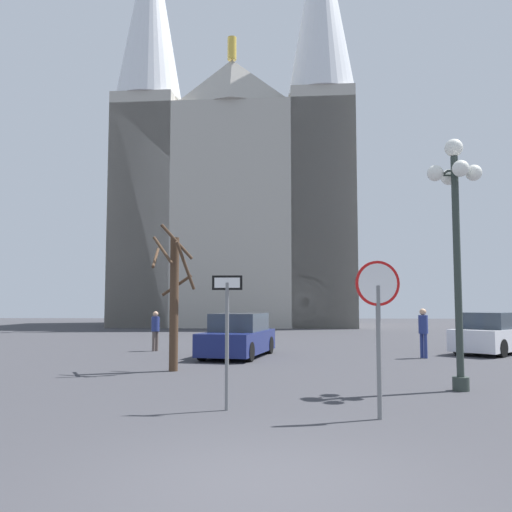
{
  "coord_description": "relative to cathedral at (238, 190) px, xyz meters",
  "views": [
    {
      "loc": [
        0.2,
        -6.09,
        1.93
      ],
      "look_at": [
        -1.01,
        20.6,
        4.15
      ],
      "focal_mm": 38.94,
      "sensor_mm": 36.0,
      "label": 1
    }
  ],
  "objects": [
    {
      "name": "pedestrian_walking",
      "position": [
        -1.39,
        -24.11,
        -10.44
      ],
      "size": [
        0.32,
        0.32,
        1.57
      ],
      "color": "#594C47",
      "rests_on": "ground"
    },
    {
      "name": "parked_car_far_white",
      "position": [
        11.76,
        -24.45,
        -10.66
      ],
      "size": [
        4.4,
        4.54,
        1.55
      ],
      "color": "silver",
      "rests_on": "ground"
    },
    {
      "name": "street_lamp",
      "position": [
        7.53,
        -33.57,
        -7.56
      ],
      "size": [
        1.22,
        1.22,
        5.62
      ],
      "color": "#2D3833",
      "rests_on": "ground"
    },
    {
      "name": "one_way_arrow_sign",
      "position": [
        2.62,
        -35.98,
        -9.89
      ],
      "size": [
        0.56,
        0.07,
        2.42
      ],
      "color": "slate",
      "rests_on": "ground"
    },
    {
      "name": "bare_tree",
      "position": [
        0.56,
        -30.42,
        -9.29
      ],
      "size": [
        1.24,
        1.16,
        4.1
      ],
      "color": "#473323",
      "rests_on": "ground"
    },
    {
      "name": "ground_plane",
      "position": [
        3.4,
        -39.98,
        -11.39
      ],
      "size": [
        120.0,
        120.0,
        0.0
      ],
      "primitive_type": "plane",
      "color": "#38383D"
    },
    {
      "name": "parked_car_near_navy",
      "position": [
        2.07,
        -26.21,
        -10.67
      ],
      "size": [
        2.61,
        4.59,
        1.53
      ],
      "color": "navy",
      "rests_on": "ground"
    },
    {
      "name": "pedestrian_standing",
      "position": [
        8.53,
        -26.46,
        -10.35
      ],
      "size": [
        0.32,
        0.32,
        1.71
      ],
      "color": "navy",
      "rests_on": "ground"
    },
    {
      "name": "cathedral",
      "position": [
        0.0,
        0.0,
        0.0
      ],
      "size": [
        19.52,
        13.87,
        34.71
      ],
      "color": "#ADA89E",
      "rests_on": "ground"
    },
    {
      "name": "stop_sign",
      "position": [
        5.23,
        -36.63,
        -9.55
      ],
      "size": [
        0.76,
        0.16,
        2.63
      ],
      "color": "slate",
      "rests_on": "ground"
    }
  ]
}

